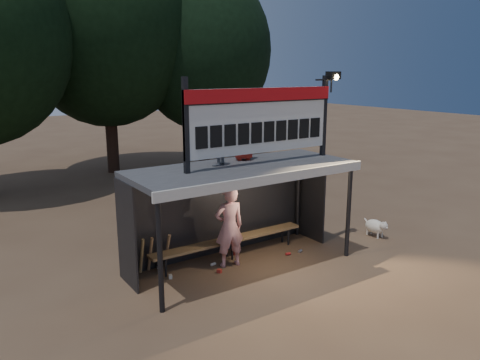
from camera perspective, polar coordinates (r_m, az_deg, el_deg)
name	(u,v)px	position (r m, az deg, el deg)	size (l,w,h in m)	color
ground	(242,266)	(10.82, 0.31, -10.39)	(80.00, 80.00, 0.00)	#513A28
player	(229,227)	(10.51, -1.32, -5.71)	(0.68, 0.44, 1.85)	white
child_a	(216,143)	(10.08, -2.96, 4.49)	(0.47, 0.37, 0.97)	slate
child_b	(244,136)	(10.70, 0.44, 5.39)	(0.54, 0.35, 1.11)	#AD241A
dugout_shelter	(236,185)	(10.42, -0.43, -0.59)	(5.10, 2.08, 2.32)	#38383B
scoreboard_assembly	(264,118)	(10.28, 2.95, 7.57)	(4.10, 0.27, 1.99)	black
bench	(229,241)	(11.08, -1.30, -7.39)	(4.00, 0.35, 0.48)	olive
tree_mid	(105,24)	(20.85, -16.15, 17.77)	(7.22, 7.22, 10.36)	black
tree_right	(203,51)	(21.50, -4.55, 15.46)	(6.08, 6.08, 8.72)	#312316
dog	(376,226)	(13.03, 16.26, -5.46)	(0.36, 0.81, 0.49)	white
bats	(155,253)	(10.54, -10.37, -8.75)	(0.68, 0.35, 0.84)	#A4824C
litter	(227,262)	(10.91, -1.56, -9.97)	(3.38, 1.14, 0.08)	red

